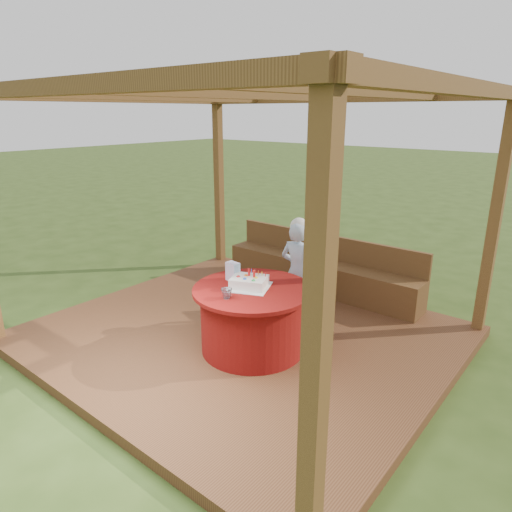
{
  "coord_description": "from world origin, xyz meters",
  "views": [
    {
      "loc": [
        3.2,
        -3.68,
        2.61
      ],
      "look_at": [
        0.0,
        0.25,
        1.0
      ],
      "focal_mm": 32.0,
      "sensor_mm": 36.0,
      "label": 1
    }
  ],
  "objects_px": {
    "elderly_woman": "(298,271)",
    "drinking_glass": "(227,293)",
    "table": "(253,318)",
    "chair": "(302,278)",
    "gift_bag": "(233,272)",
    "birthday_cake": "(249,282)",
    "bench": "(320,273)"
  },
  "relations": [
    {
      "from": "elderly_woman",
      "to": "drinking_glass",
      "type": "xyz_separation_m",
      "value": [
        -0.0,
        -1.26,
        0.1
      ]
    },
    {
      "from": "bench",
      "to": "table",
      "type": "xyz_separation_m",
      "value": [
        0.35,
        -1.95,
        0.1
      ]
    },
    {
      "from": "table",
      "to": "elderly_woman",
      "type": "xyz_separation_m",
      "value": [
        -0.02,
        0.88,
        0.3
      ]
    },
    {
      "from": "gift_bag",
      "to": "chair",
      "type": "bearing_deg",
      "value": 84.94
    },
    {
      "from": "bench",
      "to": "drinking_glass",
      "type": "bearing_deg",
      "value": -82.15
    },
    {
      "from": "chair",
      "to": "gift_bag",
      "type": "relative_size",
      "value": 4.19
    },
    {
      "from": "bench",
      "to": "drinking_glass",
      "type": "relative_size",
      "value": 26.96
    },
    {
      "from": "bench",
      "to": "drinking_glass",
      "type": "distance_m",
      "value": 2.4
    },
    {
      "from": "table",
      "to": "chair",
      "type": "xyz_separation_m",
      "value": [
        -0.11,
        1.12,
        0.11
      ]
    },
    {
      "from": "table",
      "to": "drinking_glass",
      "type": "distance_m",
      "value": 0.55
    },
    {
      "from": "elderly_woman",
      "to": "gift_bag",
      "type": "bearing_deg",
      "value": -109.14
    },
    {
      "from": "chair",
      "to": "table",
      "type": "bearing_deg",
      "value": -84.18
    },
    {
      "from": "drinking_glass",
      "to": "birthday_cake",
      "type": "bearing_deg",
      "value": 93.32
    },
    {
      "from": "birthday_cake",
      "to": "drinking_glass",
      "type": "xyz_separation_m",
      "value": [
        0.02,
        -0.37,
        -0.0
      ]
    },
    {
      "from": "chair",
      "to": "birthday_cake",
      "type": "relative_size",
      "value": 1.58
    },
    {
      "from": "birthday_cake",
      "to": "drinking_glass",
      "type": "height_order",
      "value": "birthday_cake"
    },
    {
      "from": "bench",
      "to": "gift_bag",
      "type": "bearing_deg",
      "value": -89.1
    },
    {
      "from": "chair",
      "to": "elderly_woman",
      "type": "bearing_deg",
      "value": -69.01
    },
    {
      "from": "table",
      "to": "chair",
      "type": "relative_size",
      "value": 1.47
    },
    {
      "from": "table",
      "to": "bench",
      "type": "bearing_deg",
      "value": 100.07
    },
    {
      "from": "bench",
      "to": "table",
      "type": "relative_size",
      "value": 2.36
    },
    {
      "from": "elderly_woman",
      "to": "bench",
      "type": "bearing_deg",
      "value": 106.78
    },
    {
      "from": "table",
      "to": "elderly_woman",
      "type": "bearing_deg",
      "value": 91.61
    },
    {
      "from": "elderly_woman",
      "to": "drinking_glass",
      "type": "bearing_deg",
      "value": -90.06
    },
    {
      "from": "birthday_cake",
      "to": "gift_bag",
      "type": "xyz_separation_m",
      "value": [
        -0.27,
        0.04,
        0.05
      ]
    },
    {
      "from": "elderly_woman",
      "to": "gift_bag",
      "type": "xyz_separation_m",
      "value": [
        -0.29,
        -0.84,
        0.15
      ]
    },
    {
      "from": "chair",
      "to": "gift_bag",
      "type": "bearing_deg",
      "value": -100.71
    },
    {
      "from": "bench",
      "to": "elderly_woman",
      "type": "bearing_deg",
      "value": -73.22
    },
    {
      "from": "table",
      "to": "gift_bag",
      "type": "bearing_deg",
      "value": 172.35
    },
    {
      "from": "bench",
      "to": "elderly_woman",
      "type": "distance_m",
      "value": 1.18
    },
    {
      "from": "elderly_woman",
      "to": "table",
      "type": "bearing_deg",
      "value": -88.39
    },
    {
      "from": "gift_bag",
      "to": "drinking_glass",
      "type": "xyz_separation_m",
      "value": [
        0.29,
        -0.42,
        -0.05
      ]
    }
  ]
}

